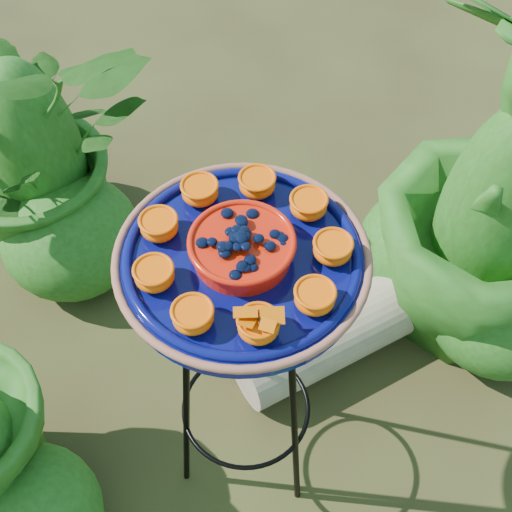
{
  "coord_description": "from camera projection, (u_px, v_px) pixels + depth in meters",
  "views": [
    {
      "loc": [
        0.17,
        -0.81,
        1.84
      ],
      "look_at": [
        0.07,
        -0.1,
        0.89
      ],
      "focal_mm": 50.0,
      "sensor_mm": 36.0,
      "label": 1
    }
  ],
  "objects": [
    {
      "name": "driftwood_log",
      "position": [
        333.0,
        334.0,
        2.02
      ],
      "size": [
        0.58,
        0.51,
        0.19
      ],
      "primitive_type": "cylinder",
      "rotation": [
        0.0,
        1.57,
        0.66
      ],
      "color": "tan",
      "rests_on": "ground"
    },
    {
      "name": "tripod_stand",
      "position": [
        245.0,
        362.0,
        1.5
      ],
      "size": [
        0.31,
        0.33,
        0.84
      ],
      "rotation": [
        0.0,
        0.0,
        -0.02
      ],
      "color": "black",
      "rests_on": "ground"
    },
    {
      "name": "shrub_back_right",
      "position": [
        505.0,
        184.0,
        1.76
      ],
      "size": [
        0.86,
        0.86,
        1.08
      ],
      "primitive_type": "imported",
      "rotation": [
        0.0,
        0.0,
        2.33
      ],
      "color": "#214913",
      "rests_on": "ground"
    },
    {
      "name": "ground_plane",
      "position": [
        238.0,
        420.0,
        1.96
      ],
      "size": [
        20.0,
        20.0,
        0.0
      ],
      "primitive_type": "plane",
      "color": "#312716",
      "rests_on": "ground"
    },
    {
      "name": "feeder_dish",
      "position": [
        242.0,
        257.0,
        1.21
      ],
      "size": [
        0.44,
        0.44,
        0.1
      ],
      "rotation": [
        0.0,
        0.0,
        -0.02
      ],
      "color": "#070B55",
      "rests_on": "tripod_stand"
    },
    {
      "name": "shrub_back_left",
      "position": [
        30.0,
        140.0,
        2.05
      ],
      "size": [
        0.96,
        0.93,
        0.81
      ],
      "primitive_type": "imported",
      "rotation": [
        0.0,
        0.0,
        0.57
      ],
      "color": "#214913",
      "rests_on": "ground"
    }
  ]
}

